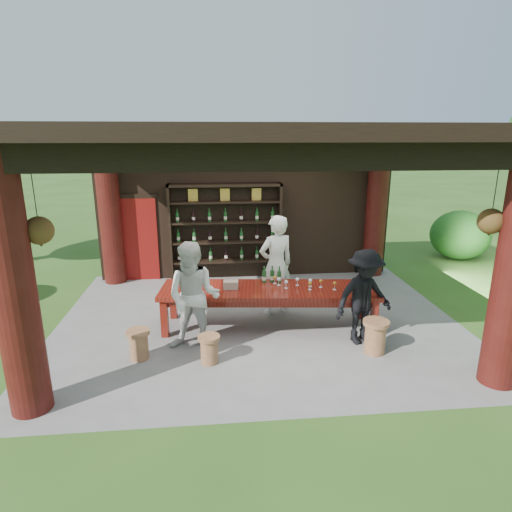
{
  "coord_description": "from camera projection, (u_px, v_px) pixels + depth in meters",
  "views": [
    {
      "loc": [
        -0.77,
        -7.4,
        3.38
      ],
      "look_at": [
        0.0,
        0.4,
        1.15
      ],
      "focal_mm": 30.0,
      "sensor_mm": 36.0,
      "label": 1
    }
  ],
  "objects": [
    {
      "name": "ground",
      "position": [
        258.0,
        320.0,
        8.08
      ],
      "size": [
        90.0,
        90.0,
        0.0
      ],
      "primitive_type": "plane",
      "color": "#2D5119",
      "rests_on": "ground"
    },
    {
      "name": "pavilion",
      "position": [
        255.0,
        205.0,
        7.9
      ],
      "size": [
        7.5,
        6.0,
        3.6
      ],
      "color": "slate",
      "rests_on": "ground"
    },
    {
      "name": "wine_shelf",
      "position": [
        226.0,
        233.0,
        10.06
      ],
      "size": [
        2.62,
        0.4,
        2.3
      ],
      "color": "black",
      "rests_on": "ground"
    },
    {
      "name": "tasting_table",
      "position": [
        269.0,
        294.0,
        7.63
      ],
      "size": [
        3.92,
        1.38,
        0.75
      ],
      "rotation": [
        0.0,
        0.0,
        -0.1
      ],
      "color": "#5C150D",
      "rests_on": "ground"
    },
    {
      "name": "stool_near_left",
      "position": [
        209.0,
        348.0,
        6.52
      ],
      "size": [
        0.34,
        0.34,
        0.45
      ],
      "rotation": [
        0.0,
        0.0,
        -0.17
      ],
      "color": "brown",
      "rests_on": "ground"
    },
    {
      "name": "stool_near_right",
      "position": [
        375.0,
        336.0,
        6.81
      ],
      "size": [
        0.42,
        0.42,
        0.55
      ],
      "rotation": [
        0.0,
        0.0,
        0.29
      ],
      "color": "brown",
      "rests_on": "ground"
    },
    {
      "name": "stool_far_left",
      "position": [
        139.0,
        344.0,
        6.63
      ],
      "size": [
        0.36,
        0.36,
        0.48
      ],
      "rotation": [
        0.0,
        0.0,
        0.41
      ],
      "color": "brown",
      "rests_on": "ground"
    },
    {
      "name": "host",
      "position": [
        276.0,
        265.0,
        8.18
      ],
      "size": [
        0.83,
        0.68,
        1.94
      ],
      "primitive_type": "imported",
      "rotation": [
        0.0,
        0.0,
        3.5
      ],
      "color": "white",
      "rests_on": "ground"
    },
    {
      "name": "guest_woman",
      "position": [
        194.0,
        297.0,
        6.77
      ],
      "size": [
        1.01,
        0.87,
        1.79
      ],
      "primitive_type": "imported",
      "rotation": [
        0.0,
        0.0,
        -0.24
      ],
      "color": "silver",
      "rests_on": "ground"
    },
    {
      "name": "guest_man",
      "position": [
        364.0,
        297.0,
        7.02
      ],
      "size": [
        1.17,
        0.87,
        1.61
      ],
      "primitive_type": "imported",
      "rotation": [
        0.0,
        0.0,
        0.28
      ],
      "color": "black",
      "rests_on": "ground"
    },
    {
      "name": "table_bottles",
      "position": [
        272.0,
        274.0,
        7.86
      ],
      "size": [
        0.35,
        0.12,
        0.31
      ],
      "color": "#194C1E",
      "rests_on": "tasting_table"
    },
    {
      "name": "table_glasses",
      "position": [
        301.0,
        283.0,
        7.64
      ],
      "size": [
        1.07,
        0.49,
        0.15
      ],
      "color": "silver",
      "rests_on": "tasting_table"
    },
    {
      "name": "napkin_basket",
      "position": [
        231.0,
        285.0,
        7.56
      ],
      "size": [
        0.28,
        0.21,
        0.14
      ],
      "primitive_type": "cube",
      "rotation": [
        0.0,
        0.0,
        -0.1
      ],
      "color": "#BF6672",
      "rests_on": "tasting_table"
    },
    {
      "name": "shrubs",
      "position": [
        424.0,
        272.0,
        9.11
      ],
      "size": [
        21.42,
        8.86,
        1.36
      ],
      "color": "#194C14",
      "rests_on": "ground"
    },
    {
      "name": "trees",
      "position": [
        434.0,
        135.0,
        8.57
      ],
      "size": [
        20.86,
        9.65,
        4.8
      ],
      "color": "#3F2819",
      "rests_on": "ground"
    }
  ]
}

